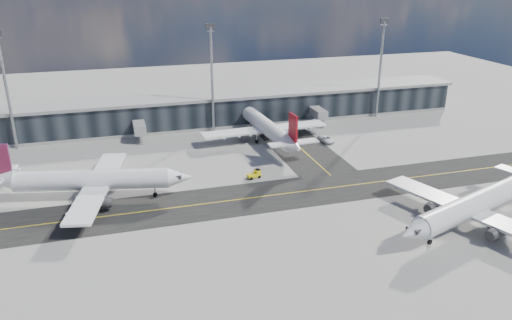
{
  "coord_description": "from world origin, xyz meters",
  "views": [
    {
      "loc": [
        -25.74,
        -81.21,
        42.31
      ],
      "look_at": [
        1.36,
        11.15,
        5.0
      ],
      "focal_mm": 35.0,
      "sensor_mm": 36.0,
      "label": 1
    }
  ],
  "objects_px": {
    "airliner_af": "(89,180)",
    "airliner_near": "(476,204)",
    "airliner_redtail": "(267,127)",
    "baggage_tug": "(255,174)",
    "service_van": "(326,139)"
  },
  "relations": [
    {
      "from": "airliner_near",
      "to": "baggage_tug",
      "type": "xyz_separation_m",
      "value": [
        -31.35,
        30.39,
        -2.94
      ]
    },
    {
      "from": "airliner_redtail",
      "to": "airliner_near",
      "type": "relative_size",
      "value": 1.03
    },
    {
      "from": "baggage_tug",
      "to": "service_van",
      "type": "height_order",
      "value": "baggage_tug"
    },
    {
      "from": "airliner_af",
      "to": "airliner_redtail",
      "type": "distance_m",
      "value": 48.85
    },
    {
      "from": "baggage_tug",
      "to": "service_van",
      "type": "bearing_deg",
      "value": 113.03
    },
    {
      "from": "airliner_redtail",
      "to": "airliner_near",
      "type": "distance_m",
      "value": 56.77
    },
    {
      "from": "airliner_near",
      "to": "airliner_redtail",
      "type": "bearing_deg",
      "value": 3.26
    },
    {
      "from": "airliner_redtail",
      "to": "baggage_tug",
      "type": "xyz_separation_m",
      "value": [
        -9.61,
        -22.06,
        -2.94
      ]
    },
    {
      "from": "airliner_af",
      "to": "baggage_tug",
      "type": "bearing_deg",
      "value": 103.42
    },
    {
      "from": "airliner_redtail",
      "to": "baggage_tug",
      "type": "relative_size",
      "value": 12.41
    },
    {
      "from": "airliner_redtail",
      "to": "baggage_tug",
      "type": "bearing_deg",
      "value": -117.29
    },
    {
      "from": "airliner_af",
      "to": "airliner_near",
      "type": "xyz_separation_m",
      "value": [
        64.95,
        -29.67,
        0.0
      ]
    },
    {
      "from": "airliner_af",
      "to": "baggage_tug",
      "type": "distance_m",
      "value": 33.74
    },
    {
      "from": "airliner_af",
      "to": "airliner_redtail",
      "type": "xyz_separation_m",
      "value": [
        43.21,
        22.77,
        0.0
      ]
    },
    {
      "from": "airliner_af",
      "to": "service_van",
      "type": "relative_size",
      "value": 7.17
    }
  ]
}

